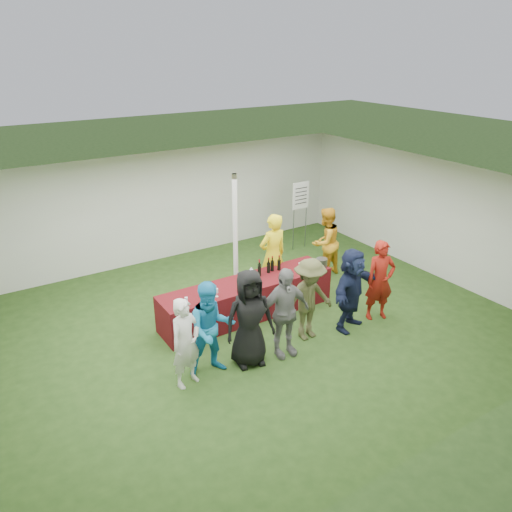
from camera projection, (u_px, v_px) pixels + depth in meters
ground at (245, 327)px, 9.63m from camera, size 60.00×60.00×0.00m
tent at (235, 238)px, 10.27m from camera, size 10.00×10.00×10.00m
serving_table at (248, 299)px, 9.91m from camera, size 3.60×0.80×0.75m
wine_bottles at (268, 267)px, 10.09m from camera, size 0.56×0.14×0.32m
wine_glasses at (211, 293)px, 9.06m from camera, size 1.16×0.10×0.16m
water_bottle at (251, 274)px, 9.85m from camera, size 0.07×0.07×0.23m
bar_towel at (306, 264)px, 10.52m from camera, size 0.25×0.18×0.03m
dump_bucket at (322, 263)px, 10.38m from camera, size 0.24×0.24×0.18m
wine_list_sign at (301, 201)px, 12.82m from camera, size 0.50×0.03×1.80m
staff_pourer at (273, 255)px, 10.54m from camera, size 0.69×0.48×1.83m
staff_back at (325, 242)px, 11.48m from camera, size 0.89×0.75×1.65m
customer_0 at (186, 343)px, 7.76m from camera, size 0.63×0.50×1.51m
customer_1 at (211, 329)px, 8.02m from camera, size 0.89×0.75×1.64m
customer_2 at (249, 318)px, 8.24m from camera, size 0.93×0.70×1.72m
customer_3 at (284, 313)px, 8.49m from camera, size 1.00×0.49×1.65m
customer_4 at (309, 299)px, 9.00m from camera, size 1.04×0.62×1.58m
customer_5 at (351, 289)px, 9.32m from camera, size 1.58×0.97×1.62m
customer_6 at (380, 280)px, 9.67m from camera, size 0.68×0.55×1.62m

